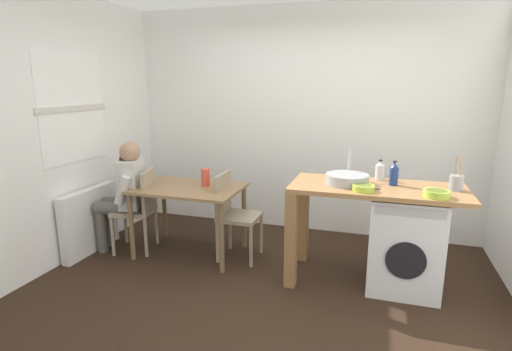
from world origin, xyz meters
name	(u,v)px	position (x,y,z in m)	size (l,w,h in m)	color
ground_plane	(260,292)	(0.00, 0.00, 0.00)	(5.46, 5.46, 0.00)	black
wall_back	(302,121)	(0.00, 1.75, 1.35)	(4.60, 0.10, 2.70)	white
wall_window_side	(48,131)	(-2.15, 0.00, 1.35)	(0.12, 3.80, 2.70)	white
radiator	(90,221)	(-2.02, 0.30, 0.35)	(0.10, 0.80, 0.70)	white
dining_table	(189,196)	(-0.97, 0.59, 0.64)	(1.10, 0.76, 0.74)	olive
chair_person_seat	(140,206)	(-1.51, 0.51, 0.51)	(0.48, 0.48, 0.90)	gray
chair_opposite	(233,211)	(-0.49, 0.64, 0.51)	(0.40, 0.40, 0.90)	gray
seated_person	(125,191)	(-1.67, 0.47, 0.67)	(0.54, 0.54, 1.20)	#595651
kitchen_counter	(352,201)	(0.71, 0.49, 0.76)	(1.50, 0.68, 0.92)	#9E7042
washing_machine	(404,242)	(1.18, 0.49, 0.43)	(0.60, 0.61, 0.86)	silver
sink_basin	(347,179)	(0.66, 0.49, 0.97)	(0.38, 0.38, 0.09)	#9EA0A5
tap	(349,165)	(0.66, 0.67, 1.06)	(0.02, 0.02, 0.28)	#B2B2B7
bottle_tall_green	(380,171)	(0.94, 0.75, 1.01)	(0.08, 0.08, 0.19)	silver
bottle_squat_brown	(394,174)	(1.06, 0.57, 1.02)	(0.08, 0.08, 0.22)	navy
mixing_bowl	(363,188)	(0.81, 0.29, 0.95)	(0.18, 0.18, 0.05)	#A8C63D
utensil_crock	(456,182)	(1.55, 0.54, 0.99)	(0.11, 0.11, 0.30)	gray
colander	(436,193)	(1.37, 0.27, 0.95)	(0.20, 0.20, 0.06)	#A8C63D
vase	(205,177)	(-0.82, 0.69, 0.83)	(0.09, 0.09, 0.18)	#D84C38
scissors	(371,188)	(0.87, 0.39, 0.92)	(0.15, 0.06, 0.01)	#B2B2B7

